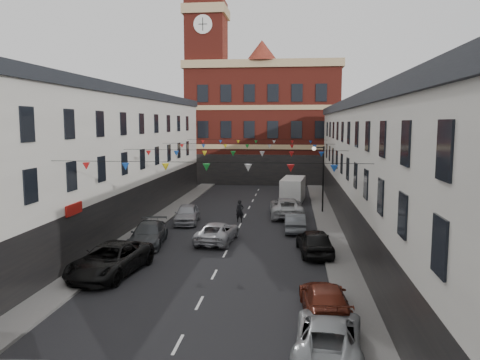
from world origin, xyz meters
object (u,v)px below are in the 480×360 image
at_px(pedestrian, 240,211).
at_px(car_left_c, 110,260).
at_px(moving_car, 217,232).
at_px(white_van, 293,190).
at_px(car_right_d, 315,242).
at_px(car_right_f, 286,207).
at_px(car_left_e, 187,214).
at_px(car_left_d, 148,234).
at_px(car_right_e, 295,222).
at_px(street_lamp, 320,170).
at_px(car_right_c, 325,299).
at_px(car_right_b, 328,335).

bearing_deg(pedestrian, car_left_c, -132.72).
distance_m(moving_car, white_van, 18.04).
relative_size(car_right_d, car_right_f, 0.80).
relative_size(car_left_e, moving_car, 0.91).
height_order(car_left_d, moving_car, car_left_d).
relative_size(car_left_c, car_right_e, 1.39).
bearing_deg(white_van, car_right_d, -79.73).
height_order(street_lamp, car_left_c, street_lamp).
xyz_separation_m(car_right_c, car_right_d, (0.00, 9.21, 0.12)).
relative_size(car_right_e, moving_car, 0.86).
bearing_deg(pedestrian, car_right_b, -97.40).
relative_size(moving_car, pedestrian, 2.71).
distance_m(car_left_d, car_right_d, 10.91).
height_order(car_left_d, car_right_b, car_left_d).
xyz_separation_m(car_right_e, pedestrian, (-4.44, 2.83, 0.20)).
bearing_deg(car_right_b, street_lamp, -87.07).
height_order(car_right_b, car_right_c, car_right_b).
bearing_deg(car_right_c, car_left_e, -63.04).
xyz_separation_m(car_left_c, car_left_e, (1.16, 13.08, -0.06)).
distance_m(car_left_d, white_van, 20.92).
height_order(car_left_c, car_right_f, car_right_f).
bearing_deg(car_left_e, car_right_e, -18.32).
relative_size(car_right_b, white_van, 0.91).
bearing_deg(pedestrian, car_right_d, -79.54).
bearing_deg(moving_car, white_van, -101.59).
xyz_separation_m(street_lamp, pedestrian, (-6.70, -4.58, -3.00)).
height_order(street_lamp, car_left_d, street_lamp).
distance_m(car_right_e, moving_car, 6.44).
xyz_separation_m(car_right_d, white_van, (-1.35, 19.66, 0.40)).
relative_size(car_left_e, white_van, 0.82).
height_order(street_lamp, moving_car, street_lamp).
height_order(car_right_c, pedestrian, pedestrian).
bearing_deg(car_right_c, pedestrian, -75.56).
xyz_separation_m(car_left_d, car_left_e, (1.03, 6.93, 0.02)).
distance_m(car_left_c, car_right_b, 13.22).
distance_m(car_left_e, car_right_d, 12.66).
relative_size(car_left_c, car_left_d, 1.16).
height_order(car_right_d, car_right_e, car_right_d).
bearing_deg(car_left_d, street_lamp, 39.47).
height_order(car_right_d, white_van, white_van).
height_order(car_left_d, pedestrian, pedestrian).
bearing_deg(car_right_e, car_left_c, 47.02).
distance_m(car_left_c, moving_car, 8.75).
distance_m(car_left_e, car_right_e, 8.83).
height_order(car_right_f, pedestrian, pedestrian).
bearing_deg(white_van, car_right_b, -81.43).
xyz_separation_m(car_left_c, pedestrian, (5.35, 14.04, 0.08)).
bearing_deg(street_lamp, car_left_e, -153.03).
xyz_separation_m(car_left_e, car_right_d, (9.84, -7.96, 0.04)).
bearing_deg(car_left_d, car_left_e, 74.75).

